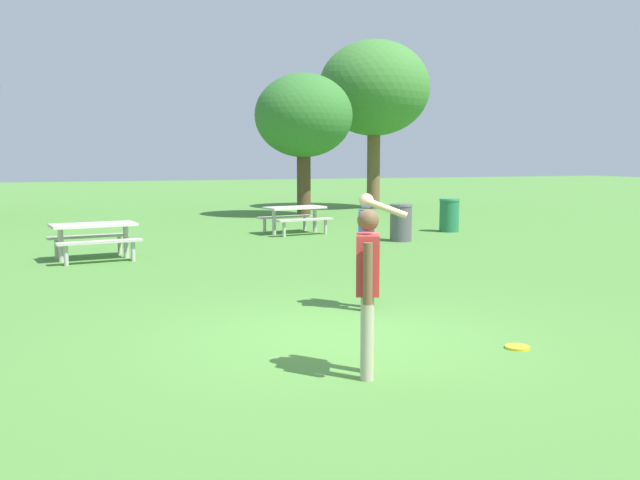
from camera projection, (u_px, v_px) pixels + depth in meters
ground_plane at (339, 337)px, 8.26m from camera, size 120.00×120.00×0.00m
person_thrower at (367, 242)px, 9.72m from camera, size 0.60×0.79×1.64m
person_catcher at (368, 281)px, 6.69m from camera, size 0.36×0.56×1.64m
frisbee at (517, 347)px, 7.78m from camera, size 0.27×0.27×0.03m
picnic_table_near at (94, 233)px, 14.50m from camera, size 1.87×1.63×0.77m
picnic_table_far at (295, 214)px, 19.57m from camera, size 1.92×1.69×0.77m
trash_can_beside_table at (449, 215)px, 20.12m from camera, size 0.59×0.59×0.96m
trash_can_further_along at (401, 222)px, 17.82m from camera, size 0.59×0.59×0.96m
tree_back_left at (304, 117)px, 25.12m from camera, size 3.56×3.56×5.19m
tree_back_right at (374, 89)px, 28.83m from camera, size 4.64×4.64×7.01m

